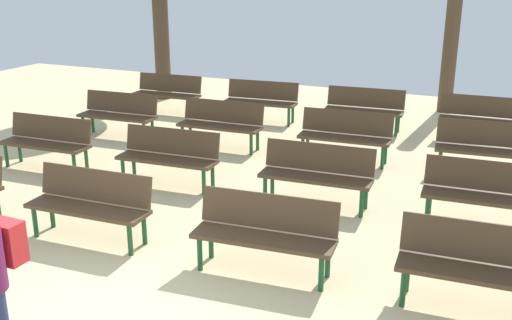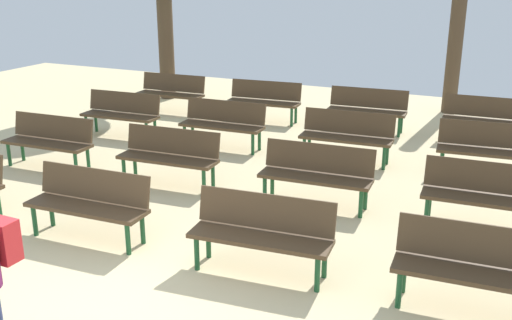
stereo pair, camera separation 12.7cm
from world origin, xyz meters
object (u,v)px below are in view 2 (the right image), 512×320
Objects in this scene: bench_r0_c1 at (89,200)px; bench_r1_c2 at (317,171)px; bench_r3_c2 at (367,107)px; bench_r2_c3 at (489,147)px; tree_0 at (455,45)px; bench_r3_c0 at (171,91)px; bench_r1_c0 at (49,138)px; bench_r3_c3 at (486,117)px; bench_r2_c1 at (223,121)px; bench_r0_c2 at (262,230)px; bench_r0_c3 at (477,264)px; bench_r3_c1 at (264,99)px; bench_r2_c2 at (347,133)px; bench_r1_c3 at (486,192)px; bench_r2_c0 at (122,112)px; bench_r1_c1 at (170,153)px.

bench_r1_c2 is (2.22, 2.22, 0.00)m from bench_r0_c1.
bench_r1_c2 and bench_r3_c2 have the same top height.
tree_0 reaches higher than bench_r2_c3.
bench_r2_c3 and bench_r3_c0 have the same top height.
bench_r1_c0 and bench_r3_c2 have the same top height.
bench_r1_c2 is 4.77m from bench_r3_c3.
bench_r1_c2 is 1.00× the size of bench_r2_c1.
bench_r3_c2 is at bearing -118.74° from tree_0.
bench_r0_c2 is 1.01× the size of bench_r3_c0.
bench_r0_c3 is 1.00× the size of bench_r1_c0.
bench_r3_c1 and bench_r3_c2 have the same top height.
bench_r0_c3 and bench_r3_c1 have the same top height.
bench_r3_c0 is (-4.76, 1.82, 0.00)m from bench_r2_c2.
bench_r0_c3 is at bearing -61.63° from bench_r2_c2.
bench_r2_c2 is 3.14m from bench_r3_c1.
bench_r0_c3 and bench_r1_c2 have the same top height.
bench_r1_c3 is 1.00× the size of bench_r3_c0.
bench_r0_c2 is at bearing 0.08° from bench_r0_c1.
bench_r0_c3 is 4.79m from bench_r2_c2.
bench_r0_c3 and bench_r2_c2 have the same top height.
bench_r2_c1 is 5.94m from tree_0.
tree_0 reaches higher than bench_r0_c2.
bench_r2_c2 is at bearing 0.65° from bench_r2_c0.
bench_r1_c0 is at bearing -137.44° from bench_r3_c2.
bench_r0_c1 is 1.00× the size of bench_r1_c1.
bench_r1_c0 is 3.10m from bench_r2_c1.
bench_r0_c1 is 0.99× the size of bench_r0_c2.
bench_r2_c1 and bench_r2_c2 have the same top height.
bench_r1_c2 is at bearing 42.16° from bench_r0_c1.
tree_0 is at bearing 79.45° from bench_r0_c2.
bench_r1_c1 is 4.64m from bench_r1_c3.
bench_r2_c2 is at bearing 138.09° from bench_r1_c3.
bench_r1_c3 and bench_r3_c3 have the same top height.
bench_r0_c2 is 1.01× the size of bench_r3_c3.
bench_r0_c3 is 1.00× the size of bench_r3_c3.
bench_r1_c2 is at bearing -62.14° from bench_r3_c1.
bench_r1_c3 is at bearing 0.47° from bench_r1_c2.
bench_r0_c1 is at bearing -180.00° from bench_r0_c3.
bench_r0_c2 is at bearing -41.96° from bench_r1_c1.
bench_r1_c0 is 0.52× the size of tree_0.
bench_r0_c2 is 6.34m from bench_r3_c2.
bench_r2_c2 is (4.49, 2.42, 0.00)m from bench_r1_c0.
bench_r3_c2 is (-2.50, 1.90, 0.00)m from bench_r2_c3.
bench_r2_c2 is 1.00× the size of bench_r3_c0.
bench_r3_c1 is at bearing 126.29° from bench_r0_c3.
bench_r2_c3 is at bearing 89.62° from bench_r0_c3.
bench_r2_c1 is at bearing 179.29° from bench_r2_c3.
bench_r0_c3 is at bearing -88.43° from bench_r3_c3.
bench_r0_c1 is 1.00× the size of bench_r1_c3.
bench_r2_c0 and bench_r3_c2 have the same top height.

